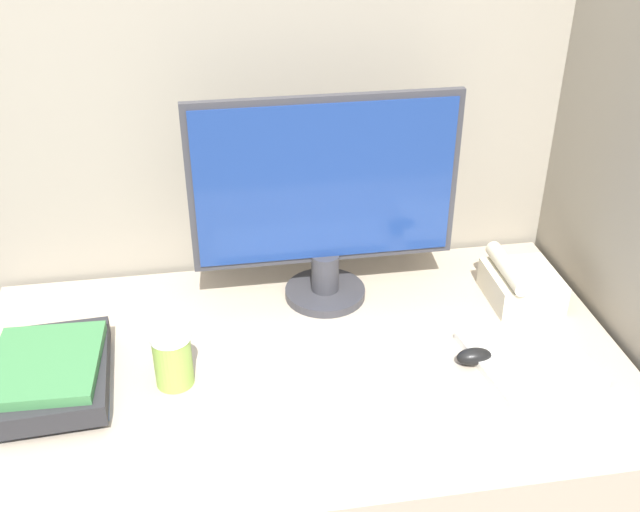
# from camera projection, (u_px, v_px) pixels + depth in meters

# --- Properties ---
(cubicle_panel_rear) EXTENTS (1.72, 0.04, 1.73)m
(cubicle_panel_rear) POSITION_uv_depth(u_px,v_px,m) (277.00, 219.00, 1.83)
(cubicle_panel_rear) COLOR gray
(cubicle_panel_rear) RESTS_ON ground_plane
(cubicle_panel_right) EXTENTS (0.04, 0.83, 1.73)m
(cubicle_panel_right) POSITION_uv_depth(u_px,v_px,m) (624.00, 280.00, 1.59)
(cubicle_panel_right) COLOR gray
(cubicle_panel_right) RESTS_ON ground_plane
(desk) EXTENTS (1.32, 0.77, 0.76)m
(desk) POSITION_uv_depth(u_px,v_px,m) (304.00, 491.00, 1.72)
(desk) COLOR tan
(desk) RESTS_ON ground_plane
(monitor) EXTENTS (0.58, 0.18, 0.48)m
(monitor) POSITION_uv_depth(u_px,v_px,m) (325.00, 201.00, 1.60)
(monitor) COLOR #333338
(monitor) RESTS_ON desk
(keyboard) EXTENTS (0.43, 0.15, 0.02)m
(keyboard) POSITION_uv_depth(u_px,v_px,m) (334.00, 365.00, 1.49)
(keyboard) COLOR silver
(keyboard) RESTS_ON desk
(mouse) EXTENTS (0.07, 0.04, 0.04)m
(mouse) POSITION_uv_depth(u_px,v_px,m) (474.00, 357.00, 1.50)
(mouse) COLOR black
(mouse) RESTS_ON desk
(coffee_cup) EXTENTS (0.08, 0.08, 0.11)m
(coffee_cup) POSITION_uv_depth(u_px,v_px,m) (173.00, 359.00, 1.43)
(coffee_cup) COLOR #8CB247
(coffee_cup) RESTS_ON desk
(book_stack) EXTENTS (0.24, 0.29, 0.08)m
(book_stack) POSITION_uv_depth(u_px,v_px,m) (53.00, 374.00, 1.42)
(book_stack) COLOR #264C8C
(book_stack) RESTS_ON desk
(desk_telephone) EXTENTS (0.15, 0.18, 0.11)m
(desk_telephone) POSITION_uv_depth(u_px,v_px,m) (520.00, 284.00, 1.69)
(desk_telephone) COLOR beige
(desk_telephone) RESTS_ON desk
(paper_pile) EXTENTS (0.25, 0.26, 0.02)m
(paper_pile) POSITION_uv_depth(u_px,v_px,m) (529.00, 359.00, 1.51)
(paper_pile) COLOR white
(paper_pile) RESTS_ON desk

